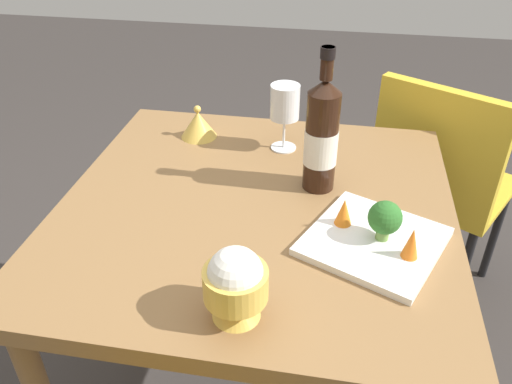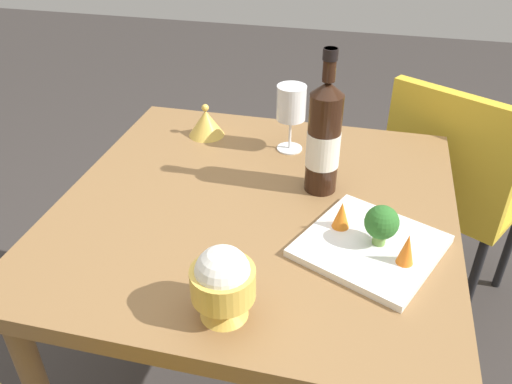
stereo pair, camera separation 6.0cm
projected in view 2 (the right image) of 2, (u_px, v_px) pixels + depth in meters
name	position (u px, v px, depth m)	size (l,w,h in m)	color
dining_table	(256.00, 233.00, 1.23)	(0.89, 0.89, 0.74)	olive
chair_near_window	(450.00, 181.00, 1.66)	(0.55, 0.55, 0.85)	gold
wine_bottle	(324.00, 138.00, 1.16)	(0.08, 0.08, 0.34)	black
wine_glass	(291.00, 105.00, 1.32)	(0.08, 0.08, 0.18)	white
rice_bowl	(223.00, 282.00, 0.86)	(0.11, 0.11, 0.14)	gold
rice_bowl_lid	(206.00, 123.00, 1.44)	(0.10, 0.10, 0.09)	gold
serving_plate	(370.00, 246.00, 1.04)	(0.33, 0.33, 0.02)	white
broccoli_floret	(382.00, 223.00, 1.01)	(0.07, 0.07, 0.09)	#729E4C
carrot_garnish_left	(341.00, 215.00, 1.06)	(0.04, 0.04, 0.06)	orange
carrot_garnish_right	(407.00, 249.00, 0.97)	(0.03, 0.03, 0.07)	orange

